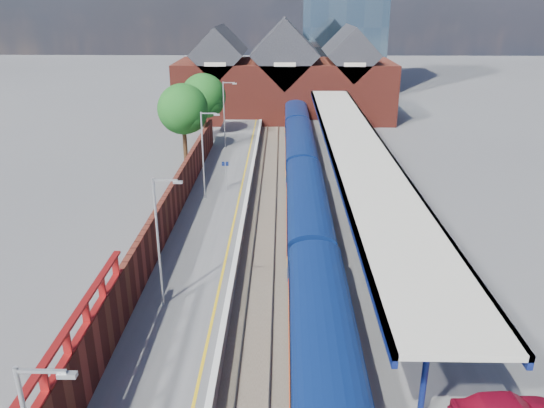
{
  "coord_description": "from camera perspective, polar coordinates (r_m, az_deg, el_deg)",
  "views": [
    {
      "loc": [
        -0.32,
        -18.0,
        15.99
      ],
      "look_at": [
        -0.98,
        16.64,
        2.6
      ],
      "focal_mm": 35.0,
      "sensor_mm": 36.0,
      "label": 1
    }
  ],
  "objects": [
    {
      "name": "train",
      "position": [
        45.45,
        3.33,
        3.33
      ],
      "size": [
        2.89,
        65.91,
        3.45
      ],
      "color": "navy",
      "rests_on": "ground"
    },
    {
      "name": "brick_wall",
      "position": [
        35.19,
        -11.78,
        -1.96
      ],
      "size": [
        0.35,
        50.0,
        3.86
      ],
      "color": "maroon",
      "rests_on": "left_platform"
    },
    {
      "name": "station_building",
      "position": [
        76.73,
        1.36,
        13.23
      ],
      "size": [
        30.0,
        12.12,
        13.78
      ],
      "color": "maroon",
      "rests_on": "ground"
    },
    {
      "name": "lamp_post_c",
      "position": [
        41.92,
        -7.27,
        5.75
      ],
      "size": [
        1.48,
        0.18,
        7.0
      ],
      "color": "#A5A8AA",
      "rests_on": "left_platform"
    },
    {
      "name": "rails",
      "position": [
        41.18,
        1.45,
        -1.54
      ],
      "size": [
        4.51,
        76.0,
        0.14
      ],
      "color": "slate",
      "rests_on": "ground"
    },
    {
      "name": "left_platform",
      "position": [
        41.36,
        -6.19,
        -0.99
      ],
      "size": [
        5.0,
        76.0,
        1.0
      ],
      "primitive_type": "cube",
      "color": "#565659",
      "rests_on": "ground"
    },
    {
      "name": "coping_left",
      "position": [
        40.94,
        -2.95,
        -0.34
      ],
      "size": [
        0.3,
        76.0,
        0.05
      ],
      "primitive_type": "cube",
      "color": "silver",
      "rests_on": "left_platform"
    },
    {
      "name": "ground",
      "position": [
        50.59,
        1.4,
        2.7
      ],
      "size": [
        240.0,
        240.0,
        0.0
      ],
      "primitive_type": "plane",
      "color": "#5B5B5E",
      "rests_on": "ground"
    },
    {
      "name": "parked_car_silver",
      "position": [
        30.88,
        17.01,
        -7.57
      ],
      "size": [
        4.1,
        2.14,
        1.29
      ],
      "primitive_type": "imported",
      "rotation": [
        0.0,
        0.0,
        1.78
      ],
      "color": "#A4A5A9",
      "rests_on": "right_platform"
    },
    {
      "name": "ballast_bed",
      "position": [
        41.22,
        1.45,
        -1.66
      ],
      "size": [
        6.0,
        76.0,
        0.06
      ],
      "primitive_type": "cube",
      "color": "#473D33",
      "rests_on": "ground"
    },
    {
      "name": "parked_car_dark",
      "position": [
        36.89,
        14.49,
        -2.5
      ],
      "size": [
        4.64,
        3.08,
        1.25
      ],
      "primitive_type": "imported",
      "rotation": [
        0.0,
        0.0,
        1.91
      ],
      "color": "black",
      "rests_on": "right_platform"
    },
    {
      "name": "yellow_line",
      "position": [
        40.99,
        -3.79,
        -0.36
      ],
      "size": [
        0.14,
        76.0,
        0.01
      ],
      "primitive_type": "cube",
      "color": "yellow",
      "rests_on": "left_platform"
    },
    {
      "name": "tree_near",
      "position": [
        55.85,
        -9.42,
        9.87
      ],
      "size": [
        5.2,
        5.2,
        8.1
      ],
      "color": "#382314",
      "rests_on": "ground"
    },
    {
      "name": "right_platform",
      "position": [
        41.52,
        9.77,
        -1.1
      ],
      "size": [
        6.0,
        76.0,
        1.0
      ],
      "primitive_type": "cube",
      "color": "#565659",
      "rests_on": "ground"
    },
    {
      "name": "canopy",
      "position": [
        41.77,
        9.09,
        5.97
      ],
      "size": [
        4.5,
        52.0,
        4.48
      ],
      "color": "navy",
      "rests_on": "right_platform"
    },
    {
      "name": "lamp_post_b",
      "position": [
        27.08,
        -11.92,
        -3.31
      ],
      "size": [
        1.48,
        0.18,
        7.0
      ],
      "color": "#A5A8AA",
      "rests_on": "left_platform"
    },
    {
      "name": "tree_far",
      "position": [
        63.46,
        -7.25,
        11.32
      ],
      "size": [
        5.2,
        5.2,
        8.1
      ],
      "color": "#382314",
      "rests_on": "ground"
    },
    {
      "name": "platform_sign",
      "position": [
        44.3,
        -5.03,
        3.58
      ],
      "size": [
        0.55,
        0.08,
        2.5
      ],
      "color": "#A5A8AA",
      "rests_on": "left_platform"
    },
    {
      "name": "lamp_post_d",
      "position": [
        57.39,
        -5.05,
        10.0
      ],
      "size": [
        1.48,
        0.18,
        7.0
      ],
      "color": "#A5A8AA",
      "rests_on": "left_platform"
    },
    {
      "name": "parked_car_blue",
      "position": [
        38.14,
        12.15,
        -1.58
      ],
      "size": [
        4.37,
        2.55,
        1.14
      ],
      "primitive_type": "imported",
      "rotation": [
        0.0,
        0.0,
        1.41
      ],
      "color": "navy",
      "rests_on": "right_platform"
    },
    {
      "name": "coping_right",
      "position": [
        40.99,
        5.87,
        -0.4
      ],
      "size": [
        0.3,
        76.0,
        0.05
      ],
      "primitive_type": "cube",
      "color": "silver",
      "rests_on": "right_platform"
    }
  ]
}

